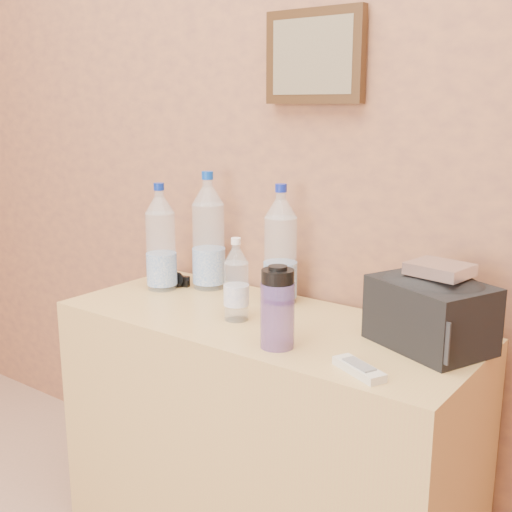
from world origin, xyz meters
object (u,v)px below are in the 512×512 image
at_px(pet_large_a, 161,243).
at_px(pet_large_c, 280,251).
at_px(pet_large_b, 209,237).
at_px(toiletry_bag, 431,310).
at_px(dresser, 263,440).
at_px(nalgene_bottle, 277,308).
at_px(pet_small, 236,284).
at_px(ac_remote, 359,369).
at_px(foil_packet, 440,269).
at_px(sunglasses, 171,280).

relative_size(pet_large_a, pet_large_c, 0.96).
distance_m(pet_large_b, toiletry_bag, 0.76).
height_order(dresser, nalgene_bottle, nalgene_bottle).
distance_m(pet_small, ac_remote, 0.45).
bearing_deg(toiletry_bag, pet_large_c, -166.72).
bearing_deg(foil_packet, pet_large_a, -178.74).
distance_m(nalgene_bottle, foil_packet, 0.38).
xyz_separation_m(pet_large_a, foil_packet, (0.87, 0.02, 0.05)).
relative_size(dresser, pet_large_c, 3.32).
xyz_separation_m(pet_small, sunglasses, (-0.38, 0.14, -0.08)).
relative_size(dresser, sunglasses, 8.66).
bearing_deg(toiletry_bag, pet_large_b, -162.78).
bearing_deg(pet_small, pet_large_a, 165.89).
height_order(pet_small, foil_packet, pet_small).
bearing_deg(pet_small, toiletry_bag, 13.92).
bearing_deg(foil_packet, pet_large_c, 169.96).
xyz_separation_m(pet_large_a, ac_remote, (0.80, -0.21, -0.14)).
bearing_deg(dresser, pet_large_c, 108.80).
height_order(ac_remote, foil_packet, foil_packet).
relative_size(pet_large_b, pet_large_c, 1.06).
bearing_deg(pet_large_b, pet_large_c, 1.88).
distance_m(nalgene_bottle, sunglasses, 0.63).
height_order(pet_large_c, nalgene_bottle, pet_large_c).
distance_m(dresser, pet_large_b, 0.62).
bearing_deg(foil_packet, pet_large_b, 174.02).
xyz_separation_m(dresser, nalgene_bottle, (0.14, -0.14, 0.45)).
bearing_deg(pet_small, pet_large_c, 89.22).
distance_m(pet_large_a, pet_small, 0.38).
bearing_deg(dresser, pet_large_b, 155.02).
height_order(ac_remote, toiletry_bag, toiletry_bag).
bearing_deg(pet_large_c, pet_large_b, -178.12).
bearing_deg(pet_small, dresser, 38.47).
height_order(toiletry_bag, foil_packet, foil_packet).
bearing_deg(foil_packet, sunglasses, 178.09).
bearing_deg(sunglasses, foil_packet, -12.78).
bearing_deg(pet_small, nalgene_bottle, -26.04).
xyz_separation_m(dresser, sunglasses, (-0.43, 0.10, 0.37)).
relative_size(sunglasses, foil_packet, 1.01).
relative_size(pet_large_b, nalgene_bottle, 1.84).
bearing_deg(toiletry_bag, dresser, -147.29).
xyz_separation_m(ac_remote, foil_packet, (0.08, 0.23, 0.18)).
xyz_separation_m(pet_large_a, pet_small, (0.37, -0.09, -0.05)).
distance_m(pet_large_c, nalgene_bottle, 0.36).
height_order(pet_large_a, ac_remote, pet_large_a).
distance_m(pet_large_a, nalgene_bottle, 0.60).
distance_m(toiletry_bag, foil_packet, 0.11).
height_order(pet_large_a, foil_packet, pet_large_a).
relative_size(pet_large_a, sunglasses, 2.51).
bearing_deg(toiletry_bag, nalgene_bottle, -119.94).
bearing_deg(sunglasses, pet_small, -31.36).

